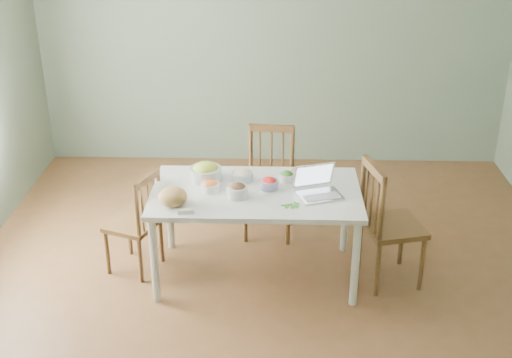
{
  "coord_description": "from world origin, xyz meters",
  "views": [
    {
      "loc": [
        0.01,
        -4.47,
        3.05
      ],
      "look_at": [
        -0.12,
        0.15,
        0.86
      ],
      "focal_mm": 46.91,
      "sensor_mm": 36.0,
      "label": 1
    }
  ],
  "objects_px": {
    "chair_left": "(133,221)",
    "dining_table": "(256,233)",
    "bread_boule": "(173,197)",
    "laptop": "(321,184)",
    "chair_right": "(393,223)",
    "chair_far": "(269,185)",
    "bowl_squash": "(206,172)"
  },
  "relations": [
    {
      "from": "dining_table",
      "to": "laptop",
      "type": "relative_size",
      "value": 5.04
    },
    {
      "from": "dining_table",
      "to": "chair_left",
      "type": "distance_m",
      "value": 1.0
    },
    {
      "from": "bread_boule",
      "to": "bowl_squash",
      "type": "height_order",
      "value": "bowl_squash"
    },
    {
      "from": "chair_right",
      "to": "laptop",
      "type": "relative_size",
      "value": 3.19
    },
    {
      "from": "chair_far",
      "to": "bread_boule",
      "type": "height_order",
      "value": "chair_far"
    },
    {
      "from": "chair_far",
      "to": "bowl_squash",
      "type": "height_order",
      "value": "chair_far"
    },
    {
      "from": "dining_table",
      "to": "bread_boule",
      "type": "xyz_separation_m",
      "value": [
        -0.61,
        -0.26,
        0.45
      ]
    },
    {
      "from": "dining_table",
      "to": "chair_right",
      "type": "xyz_separation_m",
      "value": [
        1.07,
        -0.04,
        0.13
      ]
    },
    {
      "from": "laptop",
      "to": "chair_far",
      "type": "bearing_deg",
      "value": 99.11
    },
    {
      "from": "bread_boule",
      "to": "laptop",
      "type": "bearing_deg",
      "value": 8.77
    },
    {
      "from": "dining_table",
      "to": "chair_far",
      "type": "relative_size",
      "value": 1.65
    },
    {
      "from": "chair_left",
      "to": "laptop",
      "type": "height_order",
      "value": "laptop"
    },
    {
      "from": "chair_left",
      "to": "chair_right",
      "type": "xyz_separation_m",
      "value": [
        2.07,
        -0.11,
        0.08
      ]
    },
    {
      "from": "chair_left",
      "to": "chair_right",
      "type": "bearing_deg",
      "value": 108.25
    },
    {
      "from": "chair_right",
      "to": "bread_boule",
      "type": "distance_m",
      "value": 1.72
    },
    {
      "from": "chair_right",
      "to": "chair_left",
      "type": "bearing_deg",
      "value": 72.92
    },
    {
      "from": "dining_table",
      "to": "chair_right",
      "type": "height_order",
      "value": "chair_right"
    },
    {
      "from": "chair_far",
      "to": "bread_boule",
      "type": "bearing_deg",
      "value": -121.8
    },
    {
      "from": "dining_table",
      "to": "bowl_squash",
      "type": "height_order",
      "value": "bowl_squash"
    },
    {
      "from": "chair_far",
      "to": "chair_right",
      "type": "bearing_deg",
      "value": -30.74
    },
    {
      "from": "bowl_squash",
      "to": "laptop",
      "type": "distance_m",
      "value": 0.93
    },
    {
      "from": "chair_left",
      "to": "chair_right",
      "type": "distance_m",
      "value": 2.07
    },
    {
      "from": "chair_far",
      "to": "chair_left",
      "type": "relative_size",
      "value": 1.13
    },
    {
      "from": "chair_left",
      "to": "bread_boule",
      "type": "bearing_deg",
      "value": 72.0
    },
    {
      "from": "chair_right",
      "to": "laptop",
      "type": "distance_m",
      "value": 0.68
    },
    {
      "from": "bread_boule",
      "to": "chair_right",
      "type": "bearing_deg",
      "value": 7.21
    },
    {
      "from": "chair_far",
      "to": "chair_right",
      "type": "xyz_separation_m",
      "value": [
        0.97,
        -0.71,
        0.02
      ]
    },
    {
      "from": "bread_boule",
      "to": "laptop",
      "type": "xyz_separation_m",
      "value": [
        1.09,
        0.17,
        0.04
      ]
    },
    {
      "from": "chair_far",
      "to": "laptop",
      "type": "relative_size",
      "value": 3.05
    },
    {
      "from": "chair_far",
      "to": "laptop",
      "type": "distance_m",
      "value": 0.93
    },
    {
      "from": "chair_left",
      "to": "chair_right",
      "type": "height_order",
      "value": "chair_right"
    },
    {
      "from": "chair_left",
      "to": "dining_table",
      "type": "bearing_deg",
      "value": 107.5
    }
  ]
}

